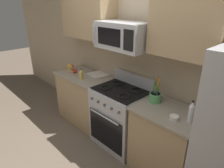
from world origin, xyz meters
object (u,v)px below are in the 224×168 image
Objects in this scene: apple_loose at (75,71)px; cutting_board at (98,74)px; utensil_crock at (155,97)px; fruit_basket at (70,68)px; bottle_oil at (81,74)px; prep_bowl at (174,117)px; range_oven at (120,116)px; microwave at (123,36)px; bottle_vinegar at (191,112)px.

cutting_board is at bearing 33.24° from apple_loose.
cutting_board is at bearing 174.88° from utensil_crock.
fruit_basket is at bearing -160.27° from cutting_board.
prep_bowl is (1.68, 0.03, -0.06)m from bottle_oil.
range_oven is at bearing 0.88° from fruit_basket.
range_oven is 3.43× the size of cutting_board.
microwave is at bearing 90.05° from range_oven.
range_oven reaches higher than apple_loose.
apple_loose is at bearing 178.16° from prep_bowl.
range_oven is 1.19m from bottle_vinegar.
apple_loose is 2.00m from prep_bowl.
utensil_crock reaches higher than range_oven.
utensil_crock is at bearing 168.48° from bottle_vinegar.
utensil_crock reaches higher than bottle_vinegar.
apple_loose is 0.73× the size of prep_bowl.
bottle_oil is (0.52, -0.13, 0.03)m from fruit_basket.
microwave is 1.48m from fruit_basket.
bottle_vinegar is 2.42× the size of prep_bowl.
bottle_oil is at bearing -13.96° from fruit_basket.
bottle_oil is (-0.76, -0.18, -0.69)m from microwave.
range_oven reaches higher than prep_bowl.
fruit_basket is 1.15× the size of bottle_oil.
cutting_board is at bearing 172.99° from bottle_vinegar.
cutting_board is (0.36, 0.23, -0.03)m from apple_loose.
apple_loose reaches higher than cutting_board.
cutting_board is at bearing 166.12° from range_oven.
bottle_oil is 1.76× the size of prep_bowl.
range_oven is at bearing 11.01° from bottle_oil.
prep_bowl is (-0.14, -0.08, -0.09)m from bottle_vinegar.
bottle_vinegar is (1.06, -0.04, 0.55)m from range_oven.
prep_bowl is (0.38, -0.19, -0.05)m from utensil_crock.
range_oven is at bearing 172.63° from prep_bowl.
range_oven reaches higher than cutting_board.
bottle_oil is at bearing -176.59° from bottle_vinegar.
utensil_crock is 1.82m from fruit_basket.
bottle_oil reaches higher than prep_bowl.
cutting_board is (-0.73, 0.15, -0.77)m from microwave.
utensil_crock is 0.54m from bottle_vinegar.
utensil_crock is 1.07× the size of cutting_board.
prep_bowl is at bearing -7.37° from range_oven.
fruit_basket is 2.20m from prep_bowl.
microwave is 2.16× the size of utensil_crock.
fruit_basket is (-1.82, -0.09, -0.02)m from utensil_crock.
microwave is 0.89m from utensil_crock.
microwave reaches higher than bottle_vinegar.
utensil_crock reaches higher than fruit_basket.
utensil_crock is at bearing 4.27° from apple_loose.
utensil_crock is at bearing 4.23° from microwave.
bottle_vinegar is at bearing 29.12° from prep_bowl.
apple_loose is at bearing -177.12° from range_oven.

